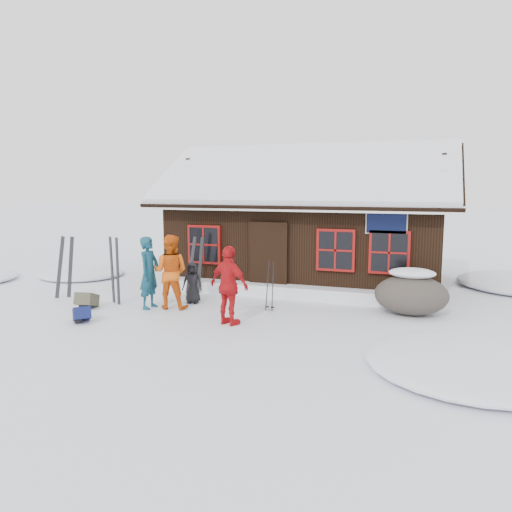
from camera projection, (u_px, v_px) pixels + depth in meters
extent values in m
plane|color=white|center=(203.00, 312.00, 12.24)|extent=(120.00, 120.00, 0.00)
cube|color=black|center=(311.00, 242.00, 16.23)|extent=(8.00, 5.00, 2.50)
cube|color=black|center=(300.00, 176.00, 14.56)|extent=(8.90, 3.14, 1.88)
cube|color=black|center=(322.00, 178.00, 17.31)|extent=(8.90, 3.14, 1.88)
cube|color=white|center=(300.00, 171.00, 14.54)|extent=(8.72, 3.07, 1.86)
cube|color=white|center=(322.00, 173.00, 17.29)|extent=(8.72, 3.07, 1.86)
cube|color=white|center=(312.00, 149.00, 15.82)|extent=(8.81, 0.22, 0.14)
cube|color=silver|center=(285.00, 208.00, 13.31)|extent=(8.90, 0.10, 0.20)
cube|color=black|center=(269.00, 259.00, 14.09)|extent=(1.00, 0.10, 2.00)
cube|color=black|center=(386.00, 222.00, 12.83)|extent=(1.00, 0.06, 0.60)
cube|color=maroon|center=(204.00, 244.00, 14.70)|extent=(1.04, 0.10, 1.14)
cube|color=black|center=(204.00, 245.00, 14.66)|extent=(0.90, 0.04, 1.00)
cube|color=maroon|center=(336.00, 250.00, 13.39)|extent=(1.04, 0.10, 1.14)
cube|color=black|center=(335.00, 250.00, 13.36)|extent=(0.90, 0.04, 1.00)
cube|color=maroon|center=(389.00, 252.00, 12.93)|extent=(1.04, 0.10, 1.14)
cube|color=black|center=(389.00, 253.00, 12.89)|extent=(0.90, 0.04, 1.00)
cube|color=white|center=(287.00, 291.00, 13.82)|extent=(7.60, 0.60, 0.35)
ellipsoid|color=white|center=(82.00, 276.00, 17.04)|extent=(2.80, 2.80, 0.34)
ellipsoid|color=white|center=(473.00, 370.00, 8.37)|extent=(3.60, 3.60, 0.43)
imported|color=#114154|center=(149.00, 273.00, 12.48)|extent=(0.45, 0.67, 1.82)
imported|color=#DE570F|center=(170.00, 272.00, 12.47)|extent=(1.01, 0.84, 1.86)
imported|color=red|center=(229.00, 286.00, 10.97)|extent=(1.12, 0.74, 1.77)
imported|color=black|center=(193.00, 283.00, 13.06)|extent=(0.59, 0.43, 1.10)
ellipsoid|color=#4D443D|center=(411.00, 295.00, 11.90)|extent=(1.73, 1.30, 0.95)
ellipsoid|color=white|center=(412.00, 278.00, 11.84)|extent=(1.09, 0.79, 0.24)
cube|color=black|center=(60.00, 268.00, 13.68)|extent=(0.27, 0.24, 1.76)
cube|color=black|center=(70.00, 268.00, 13.68)|extent=(0.35, 0.09, 1.76)
cube|color=black|center=(112.00, 271.00, 13.10)|extent=(0.15, 0.07, 1.80)
cube|color=black|center=(118.00, 272.00, 12.89)|extent=(0.13, 0.11, 1.80)
cube|color=black|center=(191.00, 266.00, 14.23)|extent=(0.32, 0.15, 1.69)
cube|color=black|center=(200.00, 266.00, 14.14)|extent=(0.33, 0.14, 1.69)
cylinder|color=black|center=(267.00, 286.00, 12.32)|extent=(0.09, 0.11, 1.28)
cylinder|color=black|center=(273.00, 287.00, 12.28)|extent=(0.09, 0.11, 1.28)
cube|color=#11194B|center=(82.00, 316.00, 11.28)|extent=(0.60, 0.61, 0.27)
cube|color=#494734|center=(87.00, 303.00, 12.54)|extent=(0.54, 0.64, 0.30)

